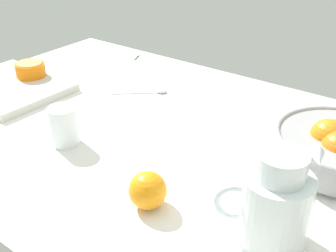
{
  "coord_description": "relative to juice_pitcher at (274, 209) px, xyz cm",
  "views": [
    {
      "loc": [
        50.2,
        -68.46,
        49.87
      ],
      "look_at": [
        2.6,
        -3.99,
        5.42
      ],
      "focal_mm": 44.06,
      "sensor_mm": 36.0,
      "label": 1
    }
  ],
  "objects": [
    {
      "name": "ground_plane",
      "position": [
        -33.64,
        17.68,
        -8.21
      ],
      "size": [
        144.85,
        88.95,
        3.0
      ],
      "primitive_type": "cube",
      "color": "white"
    },
    {
      "name": "juice_pitcher",
      "position": [
        0.0,
        0.0,
        0.0
      ],
      "size": [
        14.92,
        11.24,
        17.86
      ],
      "color": "white",
      "rests_on": "ground_plane"
    },
    {
      "name": "juice_glass",
      "position": [
        -51.11,
        0.98,
        -2.81
      ],
      "size": [
        6.57,
        6.57,
        9.08
      ],
      "color": "white",
      "rests_on": "ground_plane"
    },
    {
      "name": "cutting_board",
      "position": [
        -87.51,
        11.0,
        -5.55
      ],
      "size": [
        33.9,
        26.58,
        2.33
      ],
      "primitive_type": "cube",
      "rotation": [
        0.0,
        0.0,
        -0.02
      ],
      "color": "beige",
      "rests_on": "ground_plane"
    },
    {
      "name": "orange_half_0",
      "position": [
        -86.63,
        18.79,
        -2.25
      ],
      "size": [
        8.76,
        8.76,
        4.32
      ],
      "color": "orange",
      "rests_on": "cutting_board"
    },
    {
      "name": "loose_orange_0",
      "position": [
        -21.77,
        -5.06,
        -3.18
      ],
      "size": [
        7.07,
        7.07,
        7.07
      ],
      "primitive_type": "sphere",
      "color": "orange",
      "rests_on": "ground_plane"
    },
    {
      "name": "spoon",
      "position": [
        -53.13,
        33.98,
        -6.28
      ],
      "size": [
        13.44,
        11.85,
        1.0
      ],
      "color": "silver",
      "rests_on": "ground_plane"
    },
    {
      "name": "herb_sprig_0",
      "position": [
        -75.4,
        55.1,
        -6.43
      ],
      "size": [
        2.66,
        5.71,
        0.96
      ],
      "color": "#467D41",
      "rests_on": "ground_plane"
    }
  ]
}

